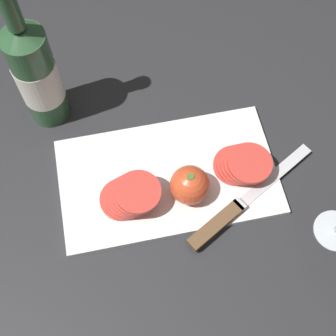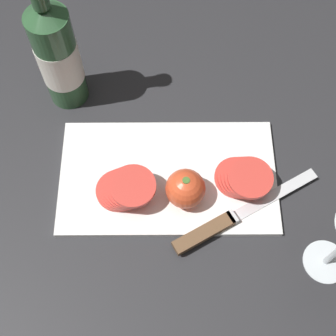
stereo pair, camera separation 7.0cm
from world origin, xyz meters
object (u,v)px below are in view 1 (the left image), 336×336
at_px(whole_tomato, 190,185).
at_px(knife, 227,216).
at_px(wine_bottle, 36,74).
at_px(tomato_slice_stack_near, 130,196).
at_px(tomato_slice_stack_far, 242,164).

xyz_separation_m(whole_tomato, knife, (0.05, -0.06, -0.03)).
bearing_deg(wine_bottle, tomato_slice_stack_near, -61.39).
bearing_deg(wine_bottle, whole_tomato, -45.46).
distance_m(wine_bottle, whole_tomato, 0.33).
height_order(wine_bottle, tomato_slice_stack_far, wine_bottle).
distance_m(whole_tomato, tomato_slice_stack_far, 0.11).
relative_size(wine_bottle, tomato_slice_stack_near, 3.15).
bearing_deg(whole_tomato, wine_bottle, 134.54).
xyz_separation_m(wine_bottle, tomato_slice_stack_near, (0.12, -0.22, -0.09)).
height_order(whole_tomato, tomato_slice_stack_near, whole_tomato).
height_order(wine_bottle, tomato_slice_stack_near, wine_bottle).
xyz_separation_m(whole_tomato, tomato_slice_stack_far, (0.10, 0.03, -0.01)).
distance_m(whole_tomato, tomato_slice_stack_near, 0.10).
xyz_separation_m(knife, tomato_slice_stack_near, (-0.16, 0.06, 0.02)).
bearing_deg(tomato_slice_stack_far, whole_tomato, -165.20).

